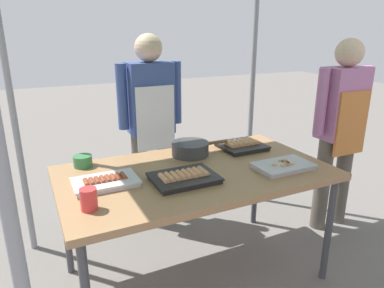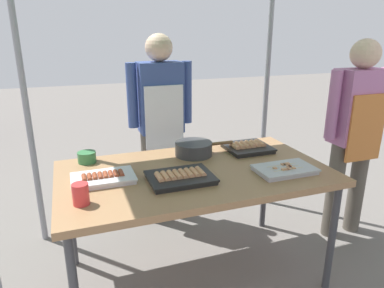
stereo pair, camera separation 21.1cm
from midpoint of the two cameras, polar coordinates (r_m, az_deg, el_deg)
ground_plane at (r=2.50m, az=2.99°, el=-20.38°), size 18.00×18.00×0.00m
stall_table at (r=2.14m, az=3.29°, el=-5.60°), size 1.60×0.90×0.75m
tray_grilled_sausages at (r=2.00m, az=-11.24°, el=-5.47°), size 0.35×0.22×0.05m
tray_meat_skewers at (r=2.18m, az=17.47°, el=-4.01°), size 0.35×0.22×0.04m
tray_pork_links at (r=1.97m, az=1.18°, el=-5.43°), size 0.36×0.27×0.05m
tray_spring_rolls at (r=2.51m, az=11.35°, el=-0.54°), size 0.30×0.29×0.06m
cooking_wok at (r=2.36m, az=2.88°, el=-0.72°), size 0.41×0.25×0.09m
condiment_bowl at (r=2.30m, az=-14.13°, el=-2.13°), size 0.11×0.11×0.07m
drink_cup_near_edge at (r=1.75m, az=-14.27°, el=-7.95°), size 0.08×0.08×0.11m
vendor_woman at (r=2.81m, az=-2.91°, el=4.52°), size 0.52×0.22×1.53m
customer_nearby at (r=2.89m, az=26.81°, el=2.53°), size 0.52×0.22×1.50m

